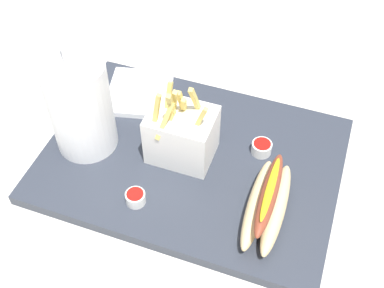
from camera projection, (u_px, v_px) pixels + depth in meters
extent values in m
cube|color=silver|center=(192.00, 167.00, 0.83)|extent=(2.40, 2.40, 0.02)
cube|color=#2D333D|center=(192.00, 160.00, 0.82)|extent=(0.48, 0.34, 0.02)
cylinder|color=white|center=(81.00, 109.00, 0.77)|extent=(0.10, 0.10, 0.15)
cylinder|color=white|center=(71.00, 68.00, 0.71)|extent=(0.10, 0.10, 0.01)
cylinder|color=white|center=(61.00, 41.00, 0.68)|extent=(0.01, 0.01, 0.09)
cube|color=white|center=(181.00, 137.00, 0.78)|extent=(0.10, 0.08, 0.09)
cube|color=#E5C660|center=(173.00, 104.00, 0.73)|extent=(0.02, 0.04, 0.08)
cube|color=#E5C660|center=(196.00, 102.00, 0.74)|extent=(0.01, 0.03, 0.07)
cube|color=#E5C660|center=(168.00, 100.00, 0.75)|extent=(0.01, 0.03, 0.06)
cube|color=#E5C660|center=(184.00, 108.00, 0.75)|extent=(0.02, 0.03, 0.06)
cube|color=#E5C660|center=(172.00, 108.00, 0.73)|extent=(0.01, 0.04, 0.09)
cube|color=#E5C660|center=(182.00, 102.00, 0.74)|extent=(0.01, 0.03, 0.06)
cube|color=#E5C660|center=(171.00, 116.00, 0.74)|extent=(0.01, 0.03, 0.06)
cube|color=#E5C660|center=(156.00, 115.00, 0.73)|extent=(0.02, 0.01, 0.08)
cube|color=#E5C660|center=(165.00, 121.00, 0.72)|extent=(0.03, 0.03, 0.07)
cube|color=#E5C660|center=(199.00, 121.00, 0.73)|extent=(0.03, 0.01, 0.06)
ellipsoid|color=#E5C689|center=(257.00, 203.00, 0.73)|extent=(0.03, 0.17, 0.04)
ellipsoid|color=#E5C689|center=(276.00, 208.00, 0.72)|extent=(0.03, 0.17, 0.04)
ellipsoid|color=brown|center=(269.00, 194.00, 0.70)|extent=(0.03, 0.15, 0.02)
ellipsoid|color=gold|center=(270.00, 188.00, 0.69)|extent=(0.01, 0.12, 0.01)
cylinder|color=white|center=(262.00, 148.00, 0.81)|extent=(0.03, 0.03, 0.02)
cylinder|color=#B2140F|center=(262.00, 145.00, 0.80)|extent=(0.03, 0.03, 0.01)
cylinder|color=white|center=(136.00, 198.00, 0.74)|extent=(0.03, 0.03, 0.02)
cylinder|color=#B2140F|center=(135.00, 195.00, 0.74)|extent=(0.03, 0.03, 0.01)
cube|color=white|center=(139.00, 93.00, 0.90)|extent=(0.14, 0.14, 0.01)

